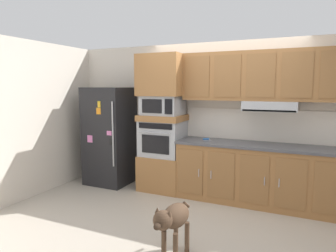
{
  "coord_description": "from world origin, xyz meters",
  "views": [
    {
      "loc": [
        1.2,
        -3.84,
        1.76
      ],
      "look_at": [
        -0.57,
        0.08,
        1.21
      ],
      "focal_mm": 32.16,
      "sensor_mm": 36.0,
      "label": 1
    }
  ],
  "objects_px": {
    "screwdriver": "(206,139)",
    "dog": "(173,219)",
    "microwave": "(163,105)",
    "built_in_oven": "(163,138)",
    "refrigerator": "(110,136)"
  },
  "relations": [
    {
      "from": "screwdriver",
      "to": "dog",
      "type": "height_order",
      "value": "screwdriver"
    },
    {
      "from": "microwave",
      "to": "dog",
      "type": "distance_m",
      "value": 2.41
    },
    {
      "from": "built_in_oven",
      "to": "microwave",
      "type": "xyz_separation_m",
      "value": [
        0.0,
        -0.0,
        0.56
      ]
    },
    {
      "from": "built_in_oven",
      "to": "dog",
      "type": "height_order",
      "value": "built_in_oven"
    },
    {
      "from": "refrigerator",
      "to": "dog",
      "type": "distance_m",
      "value": 2.82
    },
    {
      "from": "refrigerator",
      "to": "built_in_oven",
      "type": "distance_m",
      "value": 1.05
    },
    {
      "from": "built_in_oven",
      "to": "microwave",
      "type": "bearing_deg",
      "value": -0.77
    },
    {
      "from": "built_in_oven",
      "to": "dog",
      "type": "distance_m",
      "value": 2.23
    },
    {
      "from": "refrigerator",
      "to": "dog",
      "type": "height_order",
      "value": "refrigerator"
    },
    {
      "from": "microwave",
      "to": "screwdriver",
      "type": "bearing_deg",
      "value": 0.77
    },
    {
      "from": "screwdriver",
      "to": "built_in_oven",
      "type": "bearing_deg",
      "value": -179.23
    },
    {
      "from": "built_in_oven",
      "to": "dog",
      "type": "bearing_deg",
      "value": -61.99
    },
    {
      "from": "microwave",
      "to": "dog",
      "type": "relative_size",
      "value": 0.85
    },
    {
      "from": "refrigerator",
      "to": "microwave",
      "type": "xyz_separation_m",
      "value": [
        1.05,
        0.07,
        0.58
      ]
    },
    {
      "from": "microwave",
      "to": "dog",
      "type": "bearing_deg",
      "value": -62.0
    }
  ]
}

